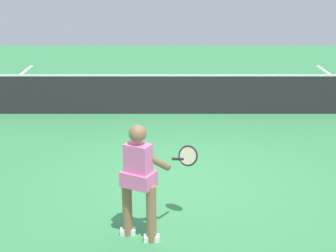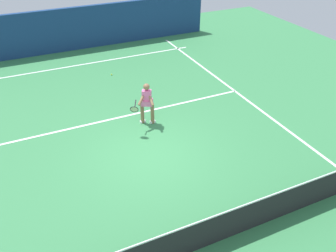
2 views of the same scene
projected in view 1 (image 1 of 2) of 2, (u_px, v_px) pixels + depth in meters
The scene contains 3 objects.
ground_plane at pixel (180, 182), 8.27m from camera, with size 27.15×27.15×0.00m, color #38844C.
court_net at pixel (176, 94), 11.76m from camera, with size 10.38×0.08×1.02m.
tennis_player at pixel (139, 177), 6.39m from camera, with size 1.05×0.81×1.55m.
Camera 1 is at (-0.23, -7.56, 3.47)m, focal length 54.38 mm.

